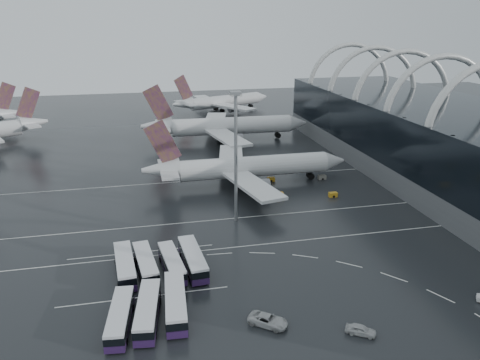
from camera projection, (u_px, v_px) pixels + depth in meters
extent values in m
plane|color=black|center=(260.00, 240.00, 96.81)|extent=(420.00, 420.00, 0.00)
cube|color=#545659|center=(461.00, 175.00, 127.01)|extent=(42.00, 160.00, 6.00)
cube|color=black|center=(467.00, 140.00, 123.72)|extent=(42.00, 160.00, 14.00)
torus|color=silver|center=(438.00, 116.00, 128.62)|extent=(33.80, 1.80, 33.80)
torus|color=silver|center=(401.00, 104.00, 146.13)|extent=(33.80, 1.80, 33.80)
torus|color=silver|center=(372.00, 95.00, 163.64)|extent=(33.80, 1.80, 33.80)
torus|color=silver|center=(349.00, 87.00, 181.14)|extent=(33.80, 1.80, 33.80)
cube|color=silver|center=(262.00, 244.00, 94.97)|extent=(120.00, 0.25, 0.01)
cube|color=silver|center=(246.00, 217.00, 107.87)|extent=(120.00, 0.25, 0.01)
cube|color=silver|center=(224.00, 179.00, 133.67)|extent=(120.00, 0.25, 0.01)
cube|color=silver|center=(144.00, 297.00, 77.13)|extent=(28.00, 0.25, 0.01)
cube|color=silver|center=(142.00, 252.00, 91.87)|extent=(28.00, 0.25, 0.01)
cylinder|color=silver|center=(254.00, 166.00, 128.00)|extent=(40.97, 5.95, 5.69)
cone|color=silver|center=(334.00, 161.00, 132.96)|extent=(5.92, 5.72, 5.69)
cone|color=silver|center=(160.00, 169.00, 122.30)|extent=(9.84, 5.75, 5.69)
cube|color=#4E1762|center=(163.00, 142.00, 120.12)|extent=(9.45, 0.65, 12.05)
cube|color=silver|center=(168.00, 169.00, 122.71)|extent=(4.53, 17.67, 0.49)
cube|color=silver|center=(251.00, 184.00, 116.09)|extent=(11.95, 25.41, 0.78)
cube|color=silver|center=(231.00, 157.00, 138.63)|extent=(11.66, 25.38, 0.78)
cylinder|color=slate|center=(259.00, 185.00, 120.45)|extent=(5.41, 3.37, 3.33)
cylinder|color=slate|center=(243.00, 165.00, 136.68)|extent=(5.41, 3.37, 3.33)
cube|color=black|center=(240.00, 181.00, 128.46)|extent=(11.80, 6.35, 2.16)
cylinder|color=silver|center=(232.00, 126.00, 173.32)|extent=(44.35, 7.53, 6.36)
cone|color=silver|center=(297.00, 123.00, 177.92)|extent=(6.74, 6.53, 6.36)
cone|color=silver|center=(156.00, 126.00, 167.96)|extent=(11.13, 6.65, 6.36)
cube|color=#4E1762|center=(158.00, 103.00, 165.48)|extent=(10.57, 0.94, 13.48)
cube|color=silver|center=(163.00, 126.00, 168.35)|extent=(5.46, 19.86, 0.55)
cube|color=silver|center=(226.00, 137.00, 160.04)|extent=(12.53, 28.34, 0.88)
cube|color=silver|center=(215.00, 120.00, 185.44)|extent=(13.87, 28.44, 0.88)
cylinder|color=slate|center=(234.00, 139.00, 164.84)|extent=(6.13, 3.89, 3.73)
cylinder|color=slate|center=(225.00, 127.00, 183.13)|extent=(6.13, 3.89, 3.73)
cube|color=black|center=(220.00, 138.00, 173.97)|extent=(13.34, 7.36, 2.41)
cylinder|color=silver|center=(226.00, 101.00, 228.19)|extent=(37.19, 19.22, 5.64)
cone|color=silver|center=(261.00, 97.00, 239.80)|extent=(7.50, 7.39, 5.64)
cone|color=silver|center=(182.00, 104.00, 215.23)|extent=(11.11, 8.83, 5.64)
cube|color=#4E1762|center=(184.00, 88.00, 213.38)|extent=(8.91, 4.01, 11.95)
cube|color=silver|center=(186.00, 103.00, 216.27)|extent=(10.54, 17.87, 0.49)
cube|color=silver|center=(233.00, 107.00, 216.84)|extent=(19.14, 23.99, 0.78)
cube|color=silver|center=(206.00, 100.00, 235.79)|extent=(10.80, 25.10, 0.78)
cylinder|color=slate|center=(234.00, 109.00, 221.62)|extent=(6.19, 5.05, 3.30)
cylinder|color=slate|center=(215.00, 103.00, 235.26)|extent=(6.19, 5.05, 3.30)
cube|color=black|center=(219.00, 110.00, 227.40)|extent=(13.14, 10.09, 2.14)
cone|color=silver|center=(34.00, 123.00, 175.81)|extent=(11.55, 9.57, 5.82)
cube|color=#4E1762|center=(28.00, 103.00, 172.78)|extent=(8.98, 4.70, 12.33)
cube|color=silver|center=(28.00, 123.00, 174.64)|extent=(11.85, 18.23, 0.50)
cone|color=silver|center=(10.00, 113.00, 193.58)|extent=(11.16, 9.11, 5.63)
cube|color=#4E1762|center=(5.00, 96.00, 190.67)|extent=(8.78, 4.35, 11.94)
cube|color=silver|center=(5.00, 114.00, 192.49)|extent=(11.13, 17.74, 0.49)
cube|color=#2F1543|center=(125.00, 270.00, 83.57)|extent=(4.14, 13.79, 1.15)
cube|color=black|center=(125.00, 264.00, 83.16)|extent=(4.18, 13.52, 1.36)
cube|color=silver|center=(124.00, 259.00, 82.86)|extent=(4.14, 13.79, 0.47)
cylinder|color=black|center=(136.00, 283.00, 80.20)|extent=(0.45, 1.07, 1.05)
cylinder|color=black|center=(119.00, 286.00, 79.38)|extent=(0.45, 1.07, 1.05)
cylinder|color=black|center=(132.00, 259.00, 88.04)|extent=(0.45, 1.07, 1.05)
cylinder|color=black|center=(116.00, 262.00, 87.22)|extent=(0.45, 1.07, 1.05)
cube|color=#2F1543|center=(146.00, 268.00, 84.29)|extent=(4.40, 13.21, 1.10)
cube|color=black|center=(145.00, 262.00, 83.89)|extent=(4.43, 12.96, 1.30)
cube|color=silver|center=(145.00, 258.00, 83.60)|extent=(4.40, 13.21, 0.45)
cylinder|color=black|center=(158.00, 280.00, 81.16)|extent=(0.46, 1.03, 1.00)
cylinder|color=black|center=(142.00, 283.00, 80.29)|extent=(0.46, 1.03, 1.00)
cylinder|color=black|center=(150.00, 258.00, 88.55)|extent=(0.46, 1.03, 1.00)
cylinder|color=black|center=(135.00, 260.00, 87.68)|extent=(0.46, 1.03, 1.00)
cube|color=#2F1543|center=(172.00, 267.00, 84.64)|extent=(4.28, 12.80, 1.06)
cube|color=black|center=(172.00, 261.00, 84.26)|extent=(4.31, 12.56, 1.26)
cube|color=silver|center=(171.00, 257.00, 83.98)|extent=(4.28, 12.80, 0.43)
cylinder|color=black|center=(184.00, 279.00, 81.62)|extent=(0.45, 1.00, 0.97)
cylinder|color=black|center=(169.00, 281.00, 80.77)|extent=(0.45, 1.00, 0.97)
cylinder|color=black|center=(175.00, 258.00, 88.77)|extent=(0.45, 1.00, 0.97)
cylinder|color=black|center=(161.00, 260.00, 87.93)|extent=(0.45, 1.00, 0.97)
cube|color=#2F1543|center=(193.00, 263.00, 85.73)|extent=(4.06, 13.97, 1.17)
cube|color=black|center=(193.00, 257.00, 85.31)|extent=(4.10, 13.70, 1.38)
cube|color=silver|center=(193.00, 253.00, 85.01)|extent=(4.06, 13.97, 0.48)
cylinder|color=black|center=(206.00, 276.00, 82.28)|extent=(0.45, 1.08, 1.06)
cylinder|color=black|center=(190.00, 279.00, 81.48)|extent=(0.45, 1.08, 1.06)
cylinder|color=black|center=(196.00, 253.00, 90.26)|extent=(0.45, 1.08, 1.06)
cylinder|color=black|center=(181.00, 255.00, 89.46)|extent=(0.45, 1.08, 1.06)
cube|color=#2F1543|center=(120.00, 322.00, 69.36)|extent=(4.21, 12.87, 1.07)
cube|color=black|center=(120.00, 315.00, 68.98)|extent=(4.23, 12.63, 1.26)
cube|color=silver|center=(119.00, 310.00, 68.70)|extent=(4.21, 12.87, 0.44)
cylinder|color=black|center=(127.00, 341.00, 65.83)|extent=(0.45, 1.00, 0.97)
cylinder|color=black|center=(107.00, 343.00, 65.56)|extent=(0.45, 1.00, 0.97)
cylinder|color=black|center=(133.00, 308.00, 73.43)|extent=(0.45, 1.00, 0.97)
cylinder|color=black|center=(115.00, 309.00, 73.15)|extent=(0.45, 1.00, 0.97)
cube|color=#2F1543|center=(148.00, 316.00, 70.78)|extent=(4.64, 13.58, 1.13)
cube|color=black|center=(148.00, 309.00, 70.37)|extent=(4.66, 13.33, 1.33)
cube|color=silver|center=(147.00, 304.00, 70.08)|extent=(4.64, 13.58, 0.46)
cylinder|color=black|center=(156.00, 335.00, 67.03)|extent=(0.49, 1.06, 1.02)
cylinder|color=black|center=(135.00, 336.00, 66.78)|extent=(0.49, 1.06, 1.02)
cylinder|color=black|center=(160.00, 301.00, 75.04)|extent=(0.49, 1.06, 1.02)
cylinder|color=black|center=(142.00, 302.00, 74.79)|extent=(0.49, 1.06, 1.02)
cube|color=#2F1543|center=(176.00, 307.00, 72.74)|extent=(3.85, 13.93, 1.17)
cube|color=black|center=(175.00, 300.00, 72.32)|extent=(3.90, 13.66, 1.38)
cube|color=silver|center=(175.00, 295.00, 72.02)|extent=(3.85, 13.93, 0.48)
cylinder|color=black|center=(187.00, 326.00, 69.00)|extent=(0.43, 1.08, 1.06)
cylinder|color=black|center=(167.00, 328.00, 68.55)|extent=(0.43, 1.08, 1.06)
cylinder|color=black|center=(184.00, 293.00, 77.21)|extent=(0.43, 1.08, 1.06)
cylinder|color=black|center=(166.00, 295.00, 76.76)|extent=(0.43, 1.08, 1.06)
imported|color=#BDBDBD|center=(268.00, 320.00, 69.82)|extent=(6.47, 5.83, 1.67)
imported|color=#BDBDBD|center=(361.00, 330.00, 67.83)|extent=(4.67, 3.85, 1.50)
cylinder|color=gray|center=(236.00, 160.00, 101.58)|extent=(0.71, 0.71, 28.43)
cube|color=gray|center=(236.00, 93.00, 96.80)|extent=(2.23, 2.23, 0.81)
cube|color=silver|center=(236.00, 95.00, 96.90)|extent=(2.03, 2.03, 0.41)
cube|color=orange|center=(333.00, 195.00, 119.96)|extent=(2.14, 1.26, 1.17)
cube|color=slate|center=(322.00, 177.00, 132.98)|extent=(2.21, 1.30, 1.20)
cube|color=orange|center=(279.00, 195.00, 119.77)|extent=(2.22, 1.31, 1.21)
cube|color=orange|center=(271.00, 179.00, 131.48)|extent=(2.04, 1.20, 1.11)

